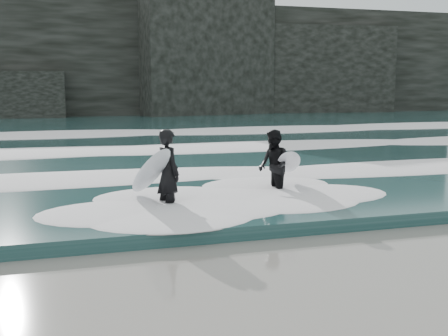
# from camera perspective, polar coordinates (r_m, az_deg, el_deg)

# --- Properties ---
(ground) EXTENTS (120.00, 120.00, 0.00)m
(ground) POSITION_cam_1_polar(r_m,az_deg,el_deg) (8.59, 12.59, -12.35)
(ground) COLOR olive
(ground) RESTS_ON ground
(sea) EXTENTS (90.00, 52.00, 0.30)m
(sea) POSITION_cam_1_polar(r_m,az_deg,el_deg) (36.29, -10.57, 3.87)
(sea) COLOR #1E4342
(sea) RESTS_ON ground
(headland) EXTENTS (70.00, 9.00, 10.00)m
(headland) POSITION_cam_1_polar(r_m,az_deg,el_deg) (53.14, -12.84, 10.49)
(headland) COLOR black
(headland) RESTS_ON ground
(foam_near) EXTENTS (60.00, 3.20, 0.20)m
(foam_near) POSITION_cam_1_polar(r_m,az_deg,el_deg) (16.66, -2.75, -0.54)
(foam_near) COLOR white
(foam_near) RESTS_ON sea
(foam_mid) EXTENTS (60.00, 4.00, 0.24)m
(foam_mid) POSITION_cam_1_polar(r_m,az_deg,el_deg) (23.45, -6.97, 2.11)
(foam_mid) COLOR white
(foam_mid) RESTS_ON sea
(foam_far) EXTENTS (60.00, 4.80, 0.30)m
(foam_far) POSITION_cam_1_polar(r_m,az_deg,el_deg) (32.31, -9.78, 3.86)
(foam_far) COLOR white
(foam_far) RESTS_ON sea
(surfer_left) EXTENTS (1.24, 2.03, 2.02)m
(surfer_left) POSITION_cam_1_polar(r_m,az_deg,el_deg) (12.92, -6.01, -0.48)
(surfer_left) COLOR black
(surfer_left) RESTS_ON ground
(surfer_right) EXTENTS (1.44, 2.18, 1.87)m
(surfer_right) POSITION_cam_1_polar(r_m,az_deg,el_deg) (14.54, 5.23, 0.26)
(surfer_right) COLOR black
(surfer_right) RESTS_ON ground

